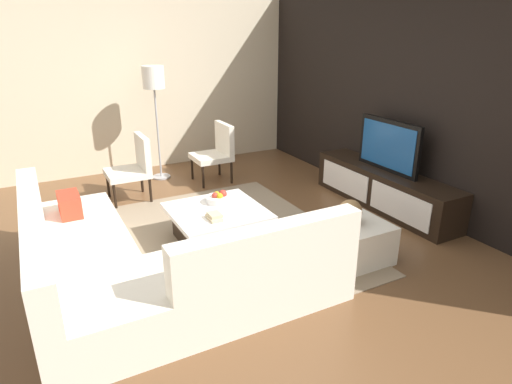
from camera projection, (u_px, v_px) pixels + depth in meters
The scene contains 15 objects.
ground_plane at pixel (213, 247), 4.67m from camera, with size 14.00×14.00×0.00m, color brown.
feature_wall_back at pixel (412, 97), 5.35m from camera, with size 6.40×0.12×2.80m, color black.
side_wall_left at pixel (143, 81), 6.90m from camera, with size 0.12×5.20×2.80m, color beige.
area_rug at pixel (209, 243), 4.75m from camera, with size 3.02×2.77×0.01m, color gray.
media_console at pixel (384, 189), 5.63m from camera, with size 2.19×0.49×0.50m.
television at pixel (389, 146), 5.42m from camera, with size 0.99×0.06×0.65m.
sectional_couch at pixel (144, 265), 3.75m from camera, with size 2.51×2.44×0.83m.
coffee_table at pixel (217, 225), 4.72m from camera, with size 0.94×0.97×0.38m.
accent_chair_near at pixel (134, 165), 5.81m from camera, with size 0.54×0.54×0.87m.
floor_lamp at pixel (154, 85), 6.31m from camera, with size 0.32×0.32×1.69m.
ottoman at pixel (348, 240), 4.38m from camera, with size 0.70×0.70×0.40m, color silver.
fruit_bowl at pixel (219, 198), 4.84m from camera, with size 0.28×0.28×0.13m.
accent_chair_far at pixel (217, 149), 6.53m from camera, with size 0.54×0.53×0.87m.
decorative_ball at pixel (350, 211), 4.27m from camera, with size 0.23×0.23×0.23m, color #997247.
book_stack at pixel (214, 217), 4.41m from camera, with size 0.20×0.13×0.06m.
Camera 1 is at (3.88, -1.54, 2.21)m, focal length 30.57 mm.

